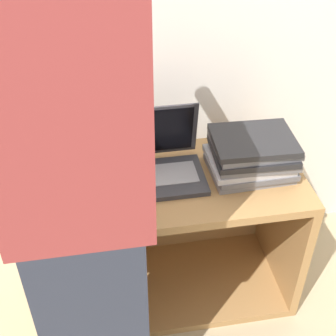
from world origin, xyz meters
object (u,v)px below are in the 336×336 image
object	(u,v)px
laptop_open	(163,162)
laptop_stack_left	(73,175)
person	(79,215)
laptop_stack_right	(252,155)

from	to	relation	value
laptop_open	laptop_stack_left	world-z (taller)	laptop_open
laptop_stack_left	person	xyz separation A→B (m)	(0.04, -0.42, 0.19)
laptop_stack_left	laptop_open	bearing A→B (deg)	7.69
laptop_open	person	distance (m)	0.60
laptop_stack_right	person	distance (m)	0.80
laptop_open	person	bearing A→B (deg)	-123.12
laptop_stack_left	person	bearing A→B (deg)	-85.10
laptop_open	laptop_stack_right	bearing A→B (deg)	-8.02
laptop_open	laptop_stack_right	world-z (taller)	laptop_open
laptop_stack_left	person	world-z (taller)	person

